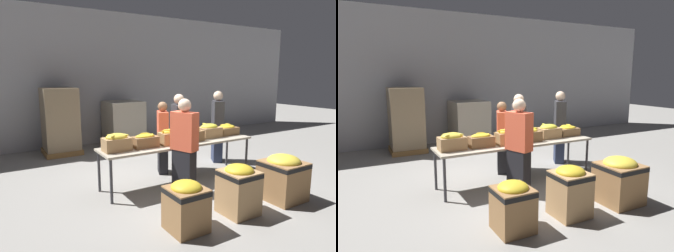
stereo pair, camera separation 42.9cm
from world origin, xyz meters
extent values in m
plane|color=gray|center=(0.00, 0.00, 0.00)|extent=(30.00, 30.00, 0.00)
cube|color=#A8A8AD|center=(0.00, 4.19, 2.00)|extent=(16.00, 0.08, 4.00)
cube|color=#B2A893|center=(0.00, 0.00, 0.79)|extent=(3.21, 0.74, 0.04)
cylinder|color=#38383D|center=(-1.54, -0.31, 0.38)|extent=(0.05, 0.05, 0.77)
cylinder|color=#38383D|center=(1.54, -0.31, 0.38)|extent=(0.05, 0.05, 0.77)
cylinder|color=#38383D|center=(-1.54, 0.31, 0.38)|extent=(0.05, 0.05, 0.77)
cylinder|color=#38383D|center=(1.54, 0.31, 0.38)|extent=(0.05, 0.05, 0.77)
cube|color=tan|center=(-1.31, 0.01, 0.92)|extent=(0.47, 0.31, 0.23)
ellipsoid|color=yellow|center=(-1.31, 0.01, 1.05)|extent=(0.39, 0.28, 0.14)
ellipsoid|color=yellow|center=(-1.37, -0.06, 1.09)|extent=(0.21, 0.17, 0.05)
ellipsoid|color=yellow|center=(-1.18, -0.04, 1.09)|extent=(0.15, 0.20, 0.05)
ellipsoid|color=yellow|center=(-1.38, 0.04, 1.08)|extent=(0.16, 0.20, 0.05)
cube|color=olive|center=(-0.76, -0.02, 0.91)|extent=(0.46, 0.28, 0.20)
ellipsoid|color=gold|center=(-0.76, -0.02, 1.01)|extent=(0.38, 0.22, 0.09)
ellipsoid|color=gold|center=(-0.63, -0.06, 1.04)|extent=(0.10, 0.16, 0.04)
ellipsoid|color=gold|center=(-0.69, -0.01, 1.04)|extent=(0.05, 0.21, 0.05)
ellipsoid|color=gold|center=(-0.74, 0.03, 1.05)|extent=(0.18, 0.07, 0.05)
cube|color=#A37A4C|center=(-0.25, -0.06, 0.92)|extent=(0.40, 0.27, 0.23)
ellipsoid|color=gold|center=(-0.25, -0.06, 1.05)|extent=(0.32, 0.22, 0.11)
ellipsoid|color=gold|center=(-0.33, -0.09, 1.09)|extent=(0.13, 0.15, 0.04)
ellipsoid|color=gold|center=(-0.25, -0.04, 1.08)|extent=(0.20, 0.06, 0.05)
ellipsoid|color=gold|center=(-0.36, -0.05, 1.07)|extent=(0.21, 0.10, 0.05)
cube|color=olive|center=(0.28, -0.03, 0.91)|extent=(0.42, 0.30, 0.21)
ellipsoid|color=yellow|center=(0.28, -0.03, 1.02)|extent=(0.34, 0.24, 0.10)
ellipsoid|color=yellow|center=(0.20, -0.09, 1.07)|extent=(0.18, 0.06, 0.04)
ellipsoid|color=yellow|center=(0.19, -0.07, 1.07)|extent=(0.12, 0.21, 0.05)
ellipsoid|color=yellow|center=(0.36, -0.03, 1.07)|extent=(0.17, 0.14, 0.05)
ellipsoid|color=yellow|center=(0.31, 0.04, 1.06)|extent=(0.15, 0.09, 0.04)
cube|color=tan|center=(0.81, 0.07, 0.91)|extent=(0.46, 0.34, 0.21)
ellipsoid|color=gold|center=(0.81, 0.07, 1.03)|extent=(0.39, 0.29, 0.13)
ellipsoid|color=gold|center=(0.91, 0.10, 1.06)|extent=(0.07, 0.18, 0.05)
ellipsoid|color=gold|center=(0.74, 0.13, 1.06)|extent=(0.16, 0.07, 0.05)
ellipsoid|color=gold|center=(0.75, 0.15, 1.08)|extent=(0.09, 0.20, 0.06)
cube|color=olive|center=(1.31, 0.08, 0.89)|extent=(0.47, 0.32, 0.17)
ellipsoid|color=gold|center=(1.31, 0.08, 0.98)|extent=(0.41, 0.28, 0.09)
ellipsoid|color=gold|center=(1.27, 0.09, 1.02)|extent=(0.18, 0.20, 0.06)
ellipsoid|color=gold|center=(1.40, 0.14, 1.03)|extent=(0.06, 0.15, 0.04)
cube|color=black|center=(-0.01, 0.64, 0.37)|extent=(0.32, 0.40, 0.74)
cube|color=#EA5B3D|center=(-0.01, 0.64, 1.04)|extent=(0.36, 0.47, 0.61)
sphere|color=#896042|center=(-0.01, 0.64, 1.45)|extent=(0.21, 0.21, 0.21)
cube|color=black|center=(0.40, 0.63, 0.40)|extent=(0.31, 0.43, 0.81)
cube|color=#333338|center=(0.40, 0.63, 1.14)|extent=(0.34, 0.50, 0.67)
sphere|color=beige|center=(0.40, 0.63, 1.59)|extent=(0.23, 0.23, 0.23)
cube|color=#2D3856|center=(1.59, 0.72, 0.41)|extent=(0.38, 0.45, 0.82)
cube|color=#333338|center=(1.59, 0.72, 1.16)|extent=(0.43, 0.52, 0.68)
sphere|color=beige|center=(1.59, 0.72, 1.62)|extent=(0.23, 0.23, 0.23)
cube|color=black|center=(-0.28, -0.58, 0.41)|extent=(0.33, 0.44, 0.81)
cube|color=#EA5B3D|center=(-0.28, -0.58, 1.15)|extent=(0.37, 0.51, 0.67)
sphere|color=beige|center=(-0.28, -0.58, 1.60)|extent=(0.23, 0.23, 0.23)
cube|color=olive|center=(-0.98, -1.65, 0.31)|extent=(0.50, 0.50, 0.61)
cube|color=black|center=(-0.98, -1.65, 0.56)|extent=(0.51, 0.51, 0.07)
ellipsoid|color=gold|center=(-0.98, -1.65, 0.62)|extent=(0.43, 0.43, 0.18)
cube|color=tan|center=(0.00, -1.65, 0.34)|extent=(0.51, 0.51, 0.68)
cube|color=black|center=(0.00, -1.65, 0.63)|extent=(0.52, 0.52, 0.07)
ellipsoid|color=gold|center=(0.00, -1.65, 0.69)|extent=(0.44, 0.44, 0.18)
cube|color=olive|center=(1.03, -1.65, 0.33)|extent=(0.64, 0.64, 0.67)
cube|color=black|center=(1.03, -1.65, 0.61)|extent=(0.64, 0.64, 0.07)
ellipsoid|color=yellow|center=(1.03, -1.65, 0.68)|extent=(0.54, 0.54, 0.22)
cube|color=olive|center=(0.28, 3.46, 0.07)|extent=(1.12, 1.12, 0.13)
cube|color=#A39984|center=(0.28, 3.46, 0.73)|extent=(1.03, 1.03, 1.20)
cube|color=olive|center=(-1.54, 3.43, 0.07)|extent=(0.94, 0.94, 0.13)
cube|color=#897556|center=(-1.54, 3.43, 0.95)|extent=(0.86, 0.86, 1.64)
camera|label=1|loc=(-3.18, -4.80, 2.13)|focal=32.00mm
camera|label=2|loc=(-2.81, -5.01, 2.13)|focal=32.00mm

